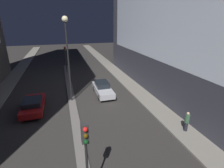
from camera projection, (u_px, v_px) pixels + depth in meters
name	position (u px, v px, depth m)	size (l,w,h in m)	color
median_strip	(71.00, 97.00, 20.01)	(0.75, 30.93, 0.11)	#66605B
traffic_light_near	(86.00, 147.00, 7.43)	(0.32, 0.42, 4.27)	black
traffic_light_mid	(65.00, 54.00, 28.21)	(0.32, 0.42, 4.27)	black
street_lamp	(67.00, 43.00, 16.99)	(0.58, 0.58, 8.64)	black
car_left_lane	(33.00, 105.00, 16.78)	(1.92, 4.61, 1.36)	maroon
car_right_lane	(103.00, 88.00, 20.65)	(1.71, 4.74, 1.48)	#B2B2B7
pedestrian_on_right_sidewalk	(187.00, 121.00, 13.50)	(0.37, 0.37, 1.63)	black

